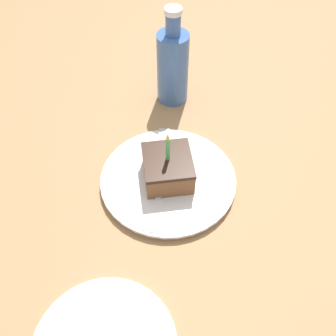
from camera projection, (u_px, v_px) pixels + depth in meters
The scene contains 5 objects.
ground_plane at pixel (177, 187), 0.83m from camera, with size 2.40×2.40×0.04m.
plate at pixel (168, 179), 0.81m from camera, with size 0.28×0.28×0.02m.
cake_slice at pixel (168, 169), 0.78m from camera, with size 0.10×0.10×0.13m.
fork at pixel (162, 157), 0.83m from camera, with size 0.06×0.19×0.00m.
bottle at pixel (173, 65), 0.91m from camera, with size 0.07×0.07×0.24m.
Camera 1 is at (0.09, 0.49, 0.65)m, focal length 42.00 mm.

